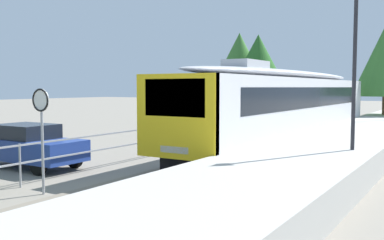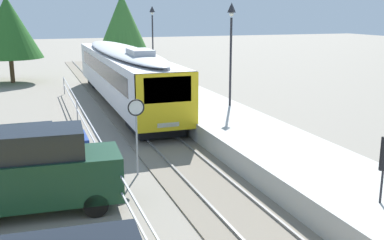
{
  "view_description": "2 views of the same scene",
  "coord_description": "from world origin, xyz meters",
  "px_view_note": "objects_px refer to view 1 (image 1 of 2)",
  "views": [
    {
      "loc": [
        7.33,
        4.02,
        2.83
      ],
      "look_at": [
        0.0,
        15.91,
        1.8
      ],
      "focal_mm": 41.46,
      "sensor_mm": 36.0,
      "label": 1
    },
    {
      "loc": [
        -5.53,
        -3.9,
        5.8
      ],
      "look_at": [
        0.4,
        12.91,
        1.6
      ],
      "focal_mm": 43.16,
      "sensor_mm": 36.0,
      "label": 2
    }
  ],
  "objects_px": {
    "platform_lamp_mid_platform": "(356,28)",
    "speed_limit_sign": "(41,114)",
    "commuter_train": "(288,101)",
    "parked_hatchback_blue": "(30,145)"
  },
  "relations": [
    {
      "from": "commuter_train",
      "to": "parked_hatchback_blue",
      "type": "xyz_separation_m",
      "value": [
        -5.66,
        -10.67,
        -1.36
      ]
    },
    {
      "from": "commuter_train",
      "to": "speed_limit_sign",
      "type": "xyz_separation_m",
      "value": [
        -2.1,
        -13.09,
        -0.02
      ]
    },
    {
      "from": "parked_hatchback_blue",
      "to": "commuter_train",
      "type": "bearing_deg",
      "value": 62.08
    },
    {
      "from": "commuter_train",
      "to": "platform_lamp_mid_platform",
      "type": "distance_m",
      "value": 8.36
    },
    {
      "from": "commuter_train",
      "to": "speed_limit_sign",
      "type": "bearing_deg",
      "value": -99.1
    },
    {
      "from": "platform_lamp_mid_platform",
      "to": "speed_limit_sign",
      "type": "bearing_deg",
      "value": -135.35
    },
    {
      "from": "platform_lamp_mid_platform",
      "to": "parked_hatchback_blue",
      "type": "distance_m",
      "value": 11.5
    },
    {
      "from": "commuter_train",
      "to": "platform_lamp_mid_platform",
      "type": "xyz_separation_m",
      "value": [
        4.42,
        -6.65,
        2.47
      ]
    },
    {
      "from": "platform_lamp_mid_platform",
      "to": "speed_limit_sign",
      "type": "relative_size",
      "value": 1.91
    },
    {
      "from": "platform_lamp_mid_platform",
      "to": "parked_hatchback_blue",
      "type": "bearing_deg",
      "value": -158.26
    }
  ]
}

